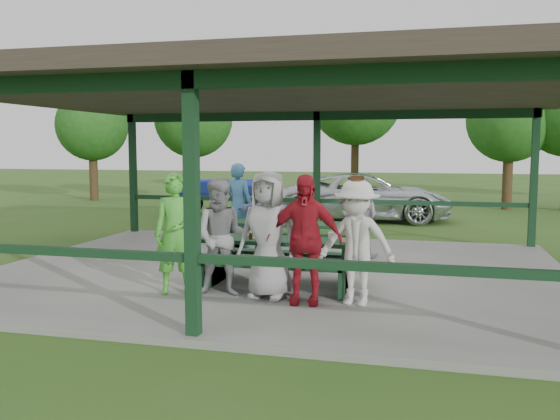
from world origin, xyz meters
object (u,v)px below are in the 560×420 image
(spectator_lblue, at_px, (267,214))
(spectator_blue, at_px, (238,205))
(pickup_truck, at_px, (366,197))
(contestant_green, at_px, (176,234))
(contestant_red, at_px, (304,239))
(farm_trailer, at_px, (217,197))
(picnic_table_far, at_px, (292,237))
(spectator_grey, at_px, (360,218))
(contestant_grey_mid, at_px, (268,235))
(contestant_white_fedora, at_px, (356,242))
(picnic_table_near, at_px, (281,256))
(contestant_grey_left, at_px, (222,238))

(spectator_lblue, xyz_separation_m, spectator_blue, (-0.78, 0.53, 0.11))
(spectator_blue, xyz_separation_m, pickup_truck, (2.09, 6.29, -0.28))
(contestant_green, xyz_separation_m, contestant_red, (1.94, -0.07, 0.00))
(pickup_truck, relative_size, farm_trailer, 1.46)
(picnic_table_far, relative_size, spectator_lblue, 1.72)
(spectator_grey, bearing_deg, contestant_green, 68.38)
(picnic_table_far, distance_m, contestant_grey_mid, 2.81)
(contestant_red, distance_m, farm_trailer, 11.93)
(contestant_white_fedora, distance_m, pickup_truck, 10.45)
(contestant_red, height_order, contestant_white_fedora, contestant_red)
(picnic_table_near, xyz_separation_m, spectator_grey, (0.90, 2.84, 0.31))
(contestant_green, bearing_deg, contestant_grey_left, -13.25)
(contestant_grey_left, distance_m, spectator_grey, 3.96)
(contestant_grey_mid, height_order, spectator_blue, spectator_blue)
(picnic_table_far, relative_size, contestant_white_fedora, 1.55)
(spectator_lblue, bearing_deg, contestant_green, 96.76)
(contestant_green, distance_m, farm_trailer, 11.14)
(contestant_grey_mid, xyz_separation_m, spectator_grey, (0.89, 3.60, -0.14))
(pickup_truck, distance_m, farm_trailer, 4.99)
(picnic_table_far, relative_size, spectator_blue, 1.51)
(contestant_grey_left, height_order, farm_trailer, contestant_grey_left)
(contestant_grey_mid, relative_size, contestant_red, 1.02)
(contestant_green, height_order, farm_trailer, contestant_green)
(contestant_white_fedora, height_order, spectator_lblue, contestant_white_fedora)
(contestant_green, relative_size, contestant_red, 1.00)
(spectator_lblue, bearing_deg, spectator_grey, -165.75)
(contestant_grey_left, relative_size, spectator_grey, 1.10)
(farm_trailer, bearing_deg, picnic_table_far, -79.40)
(contestant_grey_left, bearing_deg, spectator_grey, 54.71)
(picnic_table_far, xyz_separation_m, spectator_lblue, (-0.72, 0.78, 0.32))
(spectator_lblue, distance_m, pickup_truck, 6.94)
(contestant_red, xyz_separation_m, spectator_blue, (-2.35, 4.23, 0.02))
(contestant_green, height_order, spectator_grey, contestant_green)
(pickup_truck, bearing_deg, picnic_table_near, 172.15)
(contestant_white_fedora, relative_size, pickup_truck, 0.34)
(picnic_table_far, xyz_separation_m, contestant_white_fedora, (1.55, -2.80, 0.39))
(contestant_grey_mid, xyz_separation_m, spectator_blue, (-1.79, 4.08, 0.00))
(spectator_blue, distance_m, farm_trailer, 7.11)
(picnic_table_far, bearing_deg, contestant_red, -73.90)
(contestant_red, distance_m, contestant_white_fedora, 0.72)
(contestant_grey_left, relative_size, spectator_lblue, 1.07)
(contestant_red, xyz_separation_m, contestant_white_fedora, (0.71, 0.11, -0.03))
(picnic_table_near, distance_m, contestant_green, 1.67)
(picnic_table_far, relative_size, contestant_red, 1.54)
(contestant_grey_mid, relative_size, spectator_grey, 1.18)
(spectator_grey, bearing_deg, contestant_white_fedora, 105.95)
(spectator_lblue, bearing_deg, contestant_grey_mid, 118.49)
(picnic_table_near, distance_m, contestant_red, 1.16)
(picnic_table_near, height_order, pickup_truck, pickup_truck)
(picnic_table_far, xyz_separation_m, spectator_blue, (-1.51, 1.31, 0.44))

